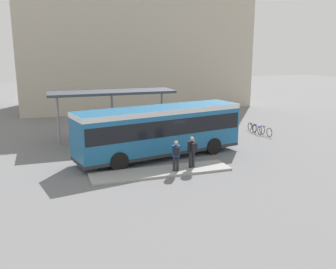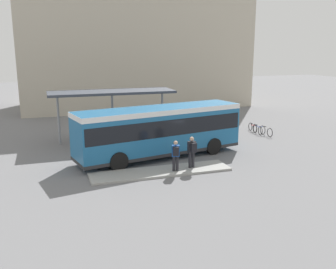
# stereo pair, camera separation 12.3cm
# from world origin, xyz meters

# --- Properties ---
(ground_plane) EXTENTS (120.00, 120.00, 0.00)m
(ground_plane) POSITION_xyz_m (0.00, 0.00, 0.00)
(ground_plane) COLOR slate
(curb_island) EXTENTS (7.83, 1.80, 0.12)m
(curb_island) POSITION_xyz_m (-0.84, -2.92, 0.06)
(curb_island) COLOR #9E9E99
(curb_island) RESTS_ON ground_plane
(city_bus) EXTENTS (10.94, 4.65, 3.17)m
(city_bus) POSITION_xyz_m (0.01, 0.00, 1.85)
(city_bus) COLOR #1E6093
(city_bus) RESTS_ON ground_plane
(pedestrian_waiting) EXTENTS (0.47, 0.51, 1.71)m
(pedestrian_waiting) POSITION_xyz_m (-0.11, -3.28, 1.10)
(pedestrian_waiting) COLOR #232328
(pedestrian_waiting) RESTS_ON curb_island
(pedestrian_companion) EXTENTS (0.46, 0.49, 1.79)m
(pedestrian_companion) POSITION_xyz_m (0.96, -2.98, 1.14)
(pedestrian_companion) COLOR #232328
(pedestrian_companion) RESTS_ON curb_island
(bicycle_white) EXTENTS (0.48, 1.68, 0.73)m
(bicycle_white) POSITION_xyz_m (9.68, 3.06, 0.36)
(bicycle_white) COLOR black
(bicycle_white) RESTS_ON ground_plane
(bicycle_blue) EXTENTS (0.48, 1.65, 0.71)m
(bicycle_blue) POSITION_xyz_m (9.39, 3.87, 0.36)
(bicycle_blue) COLOR black
(bicycle_blue) RESTS_ON ground_plane
(bicycle_red) EXTENTS (0.48, 1.55, 0.67)m
(bicycle_red) POSITION_xyz_m (9.44, 4.69, 0.34)
(bicycle_red) COLOR black
(bicycle_red) RESTS_ON ground_plane
(station_shelter) EXTENTS (9.05, 2.85, 3.69)m
(station_shelter) POSITION_xyz_m (-1.99, 5.41, 3.50)
(station_shelter) COLOR #383D47
(station_shelter) RESTS_ON ground_plane
(potted_planter_near_shelter) EXTENTS (0.97, 0.97, 1.32)m
(potted_planter_near_shelter) POSITION_xyz_m (-3.61, 2.92, 0.67)
(potted_planter_near_shelter) COLOR slate
(potted_planter_near_shelter) RESTS_ON ground_plane
(station_building) EXTENTS (25.55, 10.45, 16.42)m
(station_building) POSITION_xyz_m (3.76, 22.14, 8.21)
(station_building) COLOR #BCB29E
(station_building) RESTS_ON ground_plane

